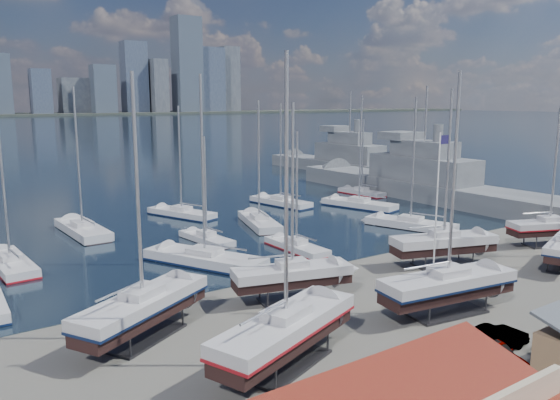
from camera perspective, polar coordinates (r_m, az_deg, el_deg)
ground at (r=43.07m, az=14.85°, el=-9.68°), size 1400.00×1400.00×0.00m
sailboat_cradle_0 at (r=35.04m, az=-14.14°, el=-10.73°), size 10.10×7.31×16.16m
sailboat_cradle_1 at (r=30.75m, az=0.62°, el=-13.38°), size 10.91×6.49×16.97m
sailboat_cradle_2 at (r=40.18m, az=1.27°, el=-7.78°), size 9.07×4.70×14.39m
sailboat_cradle_3 at (r=39.48m, az=17.13°, el=-8.44°), size 10.45×4.31×16.36m
sailboat_cradle_4 at (r=50.73m, az=16.72°, el=-4.31°), size 9.83×5.51×15.50m
sailboat_cradle_6 at (r=61.47m, az=26.34°, el=-2.52°), size 8.77×5.43×13.91m
sailboat_moored_1 at (r=53.53m, az=-26.33°, el=-6.13°), size 3.31×9.84×14.49m
sailboat_moored_2 at (r=63.90m, az=-19.91°, el=-3.11°), size 3.54×11.19×16.72m
sailboat_moored_3 at (r=49.53m, az=-7.85°, el=-6.40°), size 8.16×11.94×17.50m
sailboat_moored_4 at (r=57.30m, az=-7.69°, el=-4.07°), size 2.96×7.78×11.46m
sailboat_moored_5 at (r=70.17m, az=-10.24°, el=-1.50°), size 6.08×10.06×14.55m
sailboat_moored_6 at (r=53.69m, az=1.73°, el=-4.99°), size 2.34×8.15×12.16m
sailboat_moored_7 at (r=64.17m, az=-2.19°, el=-2.43°), size 5.66×10.45×15.20m
sailboat_moored_8 at (r=76.55m, az=0.06°, el=-0.35°), size 4.63×10.30×14.87m
sailboat_moored_9 at (r=64.63m, az=13.48°, el=-2.62°), size 6.12×10.72×15.61m
sailboat_moored_10 at (r=75.55m, az=8.26°, el=-0.60°), size 5.92×11.05×15.91m
sailboat_moored_11 at (r=86.12m, az=8.52°, el=0.74°), size 3.07×8.36×12.22m
naval_ship_east at (r=85.26m, az=14.64°, el=1.34°), size 7.88×48.27×18.34m
naval_ship_west at (r=111.62m, az=7.19°, el=3.65°), size 9.43×42.92×17.83m
car_a at (r=33.69m, az=21.49°, el=-14.56°), size 2.35×4.38×1.41m
car_b at (r=35.28m, az=21.59°, el=-13.34°), size 4.57×1.63×1.50m
flagpole at (r=45.85m, az=16.17°, el=0.43°), size 1.06×0.12×12.03m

